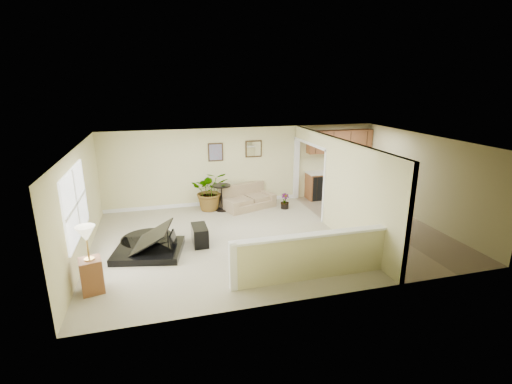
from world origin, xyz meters
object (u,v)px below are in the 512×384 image
object	(u,v)px
piano_bench	(200,235)
loveseat	(248,196)
palm_plant	(210,191)
accent_table	(222,194)
small_plant	(285,202)
piano	(145,228)
lamp_stand	(90,265)

from	to	relation	value
piano_bench	loveseat	world-z (taller)	loveseat
loveseat	palm_plant	bearing A→B (deg)	158.39
piano_bench	palm_plant	world-z (taller)	palm_plant
accent_table	palm_plant	xyz separation A→B (m)	(-0.33, 0.17, 0.09)
piano_bench	small_plant	size ratio (longest dim) A/B	1.44
piano	piano_bench	size ratio (longest dim) A/B	2.85
piano	piano_bench	distance (m)	1.32
piano_bench	accent_table	distance (m)	2.57
loveseat	lamp_stand	world-z (taller)	lamp_stand
loveseat	small_plant	size ratio (longest dim) A/B	3.90
palm_plant	lamp_stand	distance (m)	5.10
palm_plant	lamp_stand	world-z (taller)	lamp_stand
small_plant	lamp_stand	xyz separation A→B (m)	(-5.20, -3.67, 0.36)
loveseat	small_plant	distance (m)	1.21
loveseat	small_plant	xyz separation A→B (m)	(1.11, -0.47, -0.14)
accent_table	loveseat	bearing A→B (deg)	7.99
loveseat	piano_bench	bearing A→B (deg)	-145.95
piano	palm_plant	size ratio (longest dim) A/B	1.60
piano	accent_table	xyz separation A→B (m)	(2.25, 2.44, -0.07)
accent_table	palm_plant	size ratio (longest dim) A/B	0.65
small_plant	piano_bench	bearing A→B (deg)	-145.66
piano	accent_table	world-z (taller)	piano
accent_table	lamp_stand	world-z (taller)	lamp_stand
loveseat	palm_plant	size ratio (longest dim) A/B	1.52
piano_bench	small_plant	xyz separation A→B (m)	(2.95, 2.01, -0.03)
piano_bench	accent_table	size ratio (longest dim) A/B	0.86
piano_bench	palm_plant	distance (m)	2.64
palm_plant	loveseat	bearing A→B (deg)	-2.22
loveseat	small_plant	bearing A→B (deg)	-42.28
accent_table	lamp_stand	bearing A→B (deg)	-128.84
piano	small_plant	distance (m)	4.72
accent_table	small_plant	world-z (taller)	accent_table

